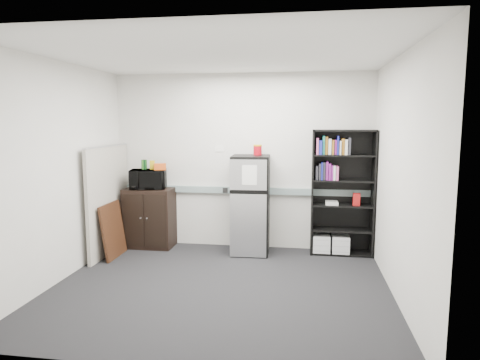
{
  "coord_description": "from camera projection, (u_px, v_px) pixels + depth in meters",
  "views": [
    {
      "loc": [
        0.97,
        -4.8,
        1.96
      ],
      "look_at": [
        0.11,
        0.9,
        1.18
      ],
      "focal_mm": 32.0,
      "sensor_mm": 36.0,
      "label": 1
    }
  ],
  "objects": [
    {
      "name": "coffee_can",
      "position": [
        258.0,
        149.0,
        6.38
      ],
      "size": [
        0.13,
        0.13,
        0.17
      ],
      "color": "#A70714",
      "rests_on": "refrigerator"
    },
    {
      "name": "cubicle_partition",
      "position": [
        109.0,
        200.0,
        6.34
      ],
      "size": [
        0.06,
        1.3,
        1.62
      ],
      "color": "#A59E92",
      "rests_on": "floor"
    },
    {
      "name": "wall_right",
      "position": [
        400.0,
        179.0,
        4.63
      ],
      "size": [
        0.02,
        3.5,
        2.7
      ],
      "primitive_type": "cube",
      "color": "silver",
      "rests_on": "floor"
    },
    {
      "name": "cabinet",
      "position": [
        150.0,
        218.0,
        6.73
      ],
      "size": [
        0.74,
        0.5,
        0.93
      ],
      "color": "black",
      "rests_on": "floor"
    },
    {
      "name": "wall_note",
      "position": [
        219.0,
        149.0,
        6.67
      ],
      "size": [
        0.14,
        0.0,
        0.1
      ],
      "primitive_type": "cube",
      "color": "white",
      "rests_on": "wall_back"
    },
    {
      "name": "snack_box_b",
      "position": [
        144.0,
        165.0,
        6.65
      ],
      "size": [
        0.08,
        0.07,
        0.15
      ],
      "primitive_type": "cube",
      "rotation": [
        0.0,
        0.0,
        -0.24
      ],
      "color": "#0C3716",
      "rests_on": "microwave"
    },
    {
      "name": "wall_back",
      "position": [
        242.0,
        162.0,
        6.65
      ],
      "size": [
        4.0,
        0.02,
        2.7
      ],
      "primitive_type": "cube",
      "color": "silver",
      "rests_on": "floor"
    },
    {
      "name": "snack_box_a",
      "position": [
        144.0,
        165.0,
        6.65
      ],
      "size": [
        0.08,
        0.07,
        0.15
      ],
      "primitive_type": "cube",
      "rotation": [
        0.0,
        0.0,
        0.24
      ],
      "color": "#27601B",
      "rests_on": "microwave"
    },
    {
      "name": "refrigerator",
      "position": [
        250.0,
        205.0,
        6.38
      ],
      "size": [
        0.57,
        0.6,
        1.47
      ],
      "rotation": [
        0.0,
        0.0,
        0.04
      ],
      "color": "black",
      "rests_on": "floor"
    },
    {
      "name": "floor",
      "position": [
        220.0,
        287.0,
        5.11
      ],
      "size": [
        4.0,
        4.0,
        0.0
      ],
      "primitive_type": "plane",
      "color": "black",
      "rests_on": "ground"
    },
    {
      "name": "electrical_raceway",
      "position": [
        241.0,
        190.0,
        6.68
      ],
      "size": [
        3.92,
        0.05,
        0.1
      ],
      "primitive_type": "cube",
      "color": "gray",
      "rests_on": "wall_back"
    },
    {
      "name": "snack_bag",
      "position": [
        160.0,
        167.0,
        6.56
      ],
      "size": [
        0.2,
        0.15,
        0.1
      ],
      "primitive_type": "cube",
      "rotation": [
        0.0,
        0.0,
        0.31
      ],
      "color": "#CB4B14",
      "rests_on": "microwave"
    },
    {
      "name": "wall_left",
      "position": [
        59.0,
        172.0,
        5.23
      ],
      "size": [
        0.02,
        3.5,
        2.7
      ],
      "primitive_type": "cube",
      "color": "silver",
      "rests_on": "floor"
    },
    {
      "name": "microwave",
      "position": [
        148.0,
        179.0,
        6.64
      ],
      "size": [
        0.61,
        0.48,
        0.3
      ],
      "primitive_type": "imported",
      "rotation": [
        0.0,
        0.0,
        0.22
      ],
      "color": "black",
      "rests_on": "cabinet"
    },
    {
      "name": "framed_poster",
      "position": [
        113.0,
        230.0,
        6.22
      ],
      "size": [
        0.14,
        0.62,
        0.8
      ],
      "rotation": [
        0.0,
        -0.14,
        0.0
      ],
      "color": "black",
      "rests_on": "floor"
    },
    {
      "name": "ceiling",
      "position": [
        219.0,
        55.0,
        4.75
      ],
      "size": [
        4.0,
        3.5,
        0.02
      ],
      "primitive_type": "cube",
      "color": "white",
      "rests_on": "wall_back"
    },
    {
      "name": "bookshelf",
      "position": [
        341.0,
        190.0,
        6.29
      ],
      "size": [
        0.9,
        0.34,
        1.85
      ],
      "color": "black",
      "rests_on": "floor"
    },
    {
      "name": "snack_box_c",
      "position": [
        152.0,
        165.0,
        6.63
      ],
      "size": [
        0.08,
        0.06,
        0.14
      ],
      "primitive_type": "cube",
      "rotation": [
        0.0,
        0.0,
        0.13
      ],
      "color": "gold",
      "rests_on": "microwave"
    }
  ]
}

